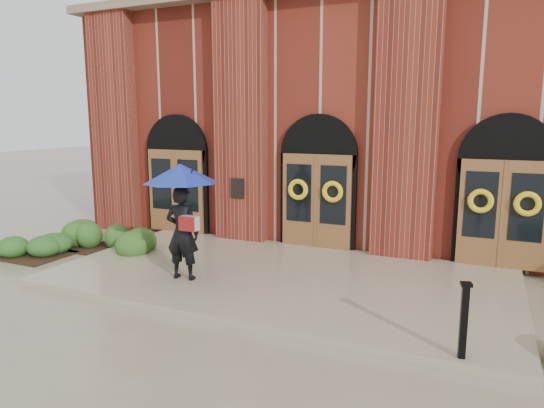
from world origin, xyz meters
The scene contains 7 objects.
ground centered at (0.00, 0.00, 0.00)m, with size 90.00×90.00×0.00m, color gray.
landing centered at (0.00, 0.15, 0.07)m, with size 10.00×5.30×0.15m, color tan.
church_building centered at (0.00, 8.78, 3.50)m, with size 16.20×12.53×7.00m.
man_with_umbrella centered at (-1.74, -0.98, 1.90)m, with size 1.75×1.75×2.49m.
metal_post centered at (3.96, -2.32, 0.75)m, with size 0.18×0.18×1.13m.
hedge_wall_left centered at (-5.20, 0.50, 0.35)m, with size 2.70×1.08×0.69m, color #2B541C.
hedge_front_left centered at (-6.58, -0.68, 0.26)m, with size 1.47×1.26×0.52m, color #25551D.
Camera 1 is at (4.12, -9.39, 3.56)m, focal length 32.00 mm.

